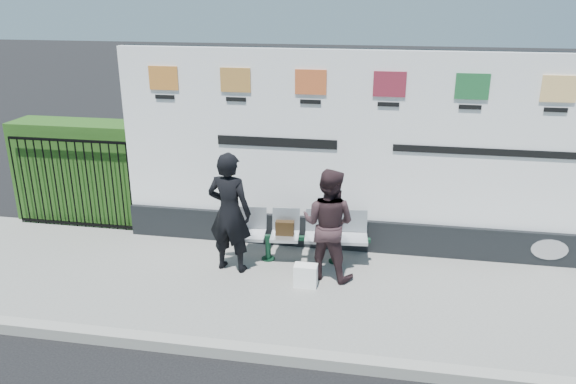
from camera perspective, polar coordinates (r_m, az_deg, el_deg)
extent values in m
cube|color=gray|center=(7.68, 5.21, -10.19)|extent=(14.00, 3.00, 0.12)
cube|color=gray|center=(6.42, 3.93, -16.73)|extent=(14.00, 0.18, 0.14)
cube|color=black|center=(8.73, 9.37, -4.26)|extent=(8.00, 0.30, 0.50)
cube|color=white|center=(8.24, 9.95, 5.32)|extent=(8.00, 0.14, 2.50)
cube|color=#244C16|center=(10.27, -19.92, 2.07)|extent=(2.35, 0.70, 1.70)
imported|color=black|center=(7.82, -5.96, -2.09)|extent=(0.69, 0.51, 1.73)
imported|color=#312023|center=(7.64, 4.12, -3.26)|extent=(0.89, 0.77, 1.57)
cube|color=black|center=(8.17, -0.32, -3.68)|extent=(0.27, 0.13, 0.21)
cube|color=white|center=(7.63, 1.80, -8.48)|extent=(0.31, 0.19, 0.31)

